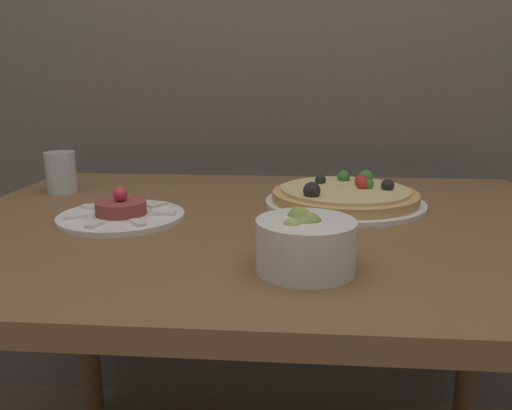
# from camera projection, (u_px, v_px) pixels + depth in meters

# --- Properties ---
(dining_table) EXTENTS (1.20, 0.86, 0.75)m
(dining_table) POSITION_uv_depth(u_px,v_px,m) (266.00, 270.00, 0.96)
(dining_table) COLOR brown
(dining_table) RESTS_ON ground_plane
(pizza_plate) EXTENTS (0.33, 0.33, 0.06)m
(pizza_plate) POSITION_uv_depth(u_px,v_px,m) (345.00, 197.00, 1.03)
(pizza_plate) COLOR white
(pizza_plate) RESTS_ON dining_table
(tartare_plate) EXTENTS (0.23, 0.23, 0.06)m
(tartare_plate) POSITION_uv_depth(u_px,v_px,m) (121.00, 214.00, 0.93)
(tartare_plate) COLOR white
(tartare_plate) RESTS_ON dining_table
(small_bowl) EXTENTS (0.14, 0.14, 0.08)m
(small_bowl) POSITION_uv_depth(u_px,v_px,m) (305.00, 243.00, 0.67)
(small_bowl) COLOR white
(small_bowl) RESTS_ON dining_table
(drinking_glass) EXTENTS (0.07, 0.07, 0.09)m
(drinking_glass) POSITION_uv_depth(u_px,v_px,m) (61.00, 172.00, 1.14)
(drinking_glass) COLOR silver
(drinking_glass) RESTS_ON dining_table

